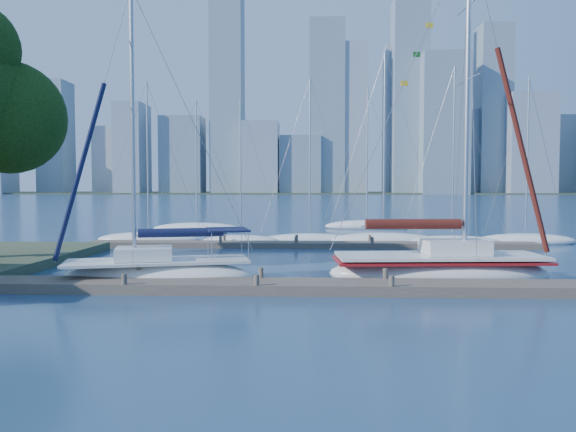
{
  "coord_description": "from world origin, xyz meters",
  "views": [
    {
      "loc": [
        2.06,
        -21.55,
        4.07
      ],
      "look_at": [
        0.96,
        4.0,
        2.73
      ],
      "focal_mm": 35.0,
      "sensor_mm": 36.0,
      "label": 1
    }
  ],
  "objects": [
    {
      "name": "bg_boat_6",
      "position": [
        -8.47,
        29.26,
        0.26
      ],
      "size": [
        8.39,
        3.55,
        12.27
      ],
      "rotation": [
        0.0,
        0.0,
        0.15
      ],
      "color": "white",
      "rests_on": "ground"
    },
    {
      "name": "ground",
      "position": [
        0.0,
        0.0,
        0.0
      ],
      "size": [
        700.0,
        700.0,
        0.0
      ],
      "primitive_type": "plane",
      "color": "navy",
      "rests_on": "ground"
    },
    {
      "name": "sailboat_maroon",
      "position": [
        7.61,
        3.0,
        1.13
      ],
      "size": [
        9.73,
        3.79,
        15.47
      ],
      "rotation": [
        0.0,
        0.0,
        0.07
      ],
      "color": "white",
      "rests_on": "ground"
    },
    {
      "name": "bg_boat_5",
      "position": [
        17.28,
        18.99,
        0.25
      ],
      "size": [
        7.45,
        4.76,
        12.08
      ],
      "rotation": [
        0.0,
        0.0,
        0.39
      ],
      "color": "white",
      "rests_on": "ground"
    },
    {
      "name": "near_dock",
      "position": [
        0.0,
        0.0,
        0.2
      ],
      "size": [
        26.0,
        2.0,
        0.4
      ],
      "primitive_type": "cube",
      "color": "#493D35",
      "rests_on": "ground"
    },
    {
      "name": "far_dock",
      "position": [
        2.0,
        16.0,
        0.18
      ],
      "size": [
        30.0,
        1.8,
        0.36
      ],
      "primitive_type": "cube",
      "color": "#493D35",
      "rests_on": "ground"
    },
    {
      "name": "bg_boat_4",
      "position": [
        11.88,
        18.07,
        0.24
      ],
      "size": [
        7.22,
        2.96,
        12.69
      ],
      "rotation": [
        0.0,
        0.0,
        -0.15
      ],
      "color": "white",
      "rests_on": "ground"
    },
    {
      "name": "bg_boat_2",
      "position": [
        1.89,
        19.2,
        0.23
      ],
      "size": [
        7.51,
        3.76,
        12.13
      ],
      "rotation": [
        0.0,
        0.0,
        0.26
      ],
      "color": "white",
      "rests_on": "ground"
    },
    {
      "name": "bg_boat_3",
      "position": [
        7.16,
        18.65,
        0.28
      ],
      "size": [
        8.03,
        3.01,
        13.85
      ],
      "rotation": [
        0.0,
        0.0,
        -0.09
      ],
      "color": "white",
      "rests_on": "ground"
    },
    {
      "name": "bg_boat_1",
      "position": [
        -2.99,
        17.96,
        0.23
      ],
      "size": [
        5.93,
        3.11,
        10.5
      ],
      "rotation": [
        0.0,
        0.0,
        0.22
      ],
      "color": "white",
      "rests_on": "ground"
    },
    {
      "name": "sailboat_navy",
      "position": [
        -4.48,
        1.86,
        1.01
      ],
      "size": [
        8.63,
        4.7,
        12.85
      ],
      "rotation": [
        0.0,
        0.0,
        0.26
      ],
      "color": "white",
      "rests_on": "ground"
    },
    {
      "name": "skyline",
      "position": [
        20.33,
        290.41,
        35.99
      ],
      "size": [
        501.84,
        51.31,
        118.53
      ],
      "color": "gray",
      "rests_on": "ground"
    },
    {
      "name": "far_shore",
      "position": [
        0.0,
        320.0,
        0.0
      ],
      "size": [
        800.0,
        100.0,
        1.5
      ],
      "primitive_type": "cube",
      "color": "#38472D",
      "rests_on": "ground"
    },
    {
      "name": "bg_boat_7",
      "position": [
        7.37,
        33.17,
        0.29
      ],
      "size": [
        8.1,
        2.5,
        13.96
      ],
      "rotation": [
        0.0,
        0.0,
        -0.01
      ],
      "color": "white",
      "rests_on": "ground"
    },
    {
      "name": "bg_boat_0",
      "position": [
        -9.93,
        18.96,
        0.25
      ],
      "size": [
        7.8,
        3.22,
        12.01
      ],
      "rotation": [
        0.0,
        0.0,
        0.14
      ],
      "color": "white",
      "rests_on": "ground"
    }
  ]
}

